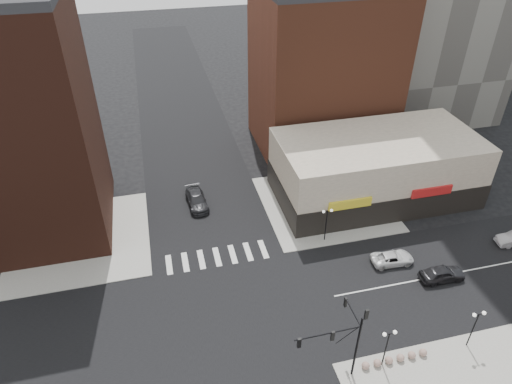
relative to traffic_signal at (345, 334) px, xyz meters
name	(u,v)px	position (x,y,z in m)	size (l,w,h in m)	color
ground	(233,316)	(-7.24, 7.83, -4.96)	(240.00, 240.00, 0.00)	black
road_ew	(233,316)	(-7.24, 7.83, -4.95)	(200.00, 14.00, 0.02)	black
road_ns	(233,316)	(-7.24, 7.83, -4.95)	(14.00, 200.00, 0.02)	black
sidewalk_nw	(80,240)	(-21.74, 22.33, -4.90)	(15.00, 15.00, 0.12)	gray
sidewalk_ne	(325,203)	(7.26, 22.33, -4.90)	(15.00, 15.00, 0.12)	gray
building_nw	(9,128)	(-26.24, 26.33, 7.54)	(16.00, 15.00, 25.00)	#3B1B12
building_ne_midrise	(323,73)	(11.76, 37.33, 6.04)	(18.00, 15.00, 22.00)	brown
building_ne_row	(375,172)	(13.76, 22.83, -1.66)	(24.20, 12.20, 8.00)	beige
traffic_signal	(345,334)	(0.00, 0.00, 0.00)	(5.59, 3.09, 7.77)	black
street_lamp_se_a	(388,340)	(3.76, -0.17, -1.67)	(1.22, 0.32, 4.16)	black
street_lamp_se_b	(476,321)	(11.76, -0.17, -1.67)	(1.22, 0.32, 4.16)	black
street_lamp_ne	(327,217)	(4.76, 15.83, -1.67)	(1.22, 0.32, 4.16)	black
bollard_row	(395,359)	(4.89, -0.17, -4.52)	(5.90, 0.65, 0.65)	#8D6E61
white_suv	(392,258)	(10.37, 10.80, -4.34)	(2.06, 4.46, 1.24)	silver
dark_sedan_east	(442,274)	(14.05, 7.42, -4.18)	(1.85, 4.59, 1.56)	black
dark_sedan_north	(197,200)	(-8.14, 25.83, -4.17)	(2.22, 5.45, 1.58)	black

